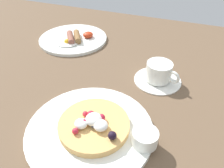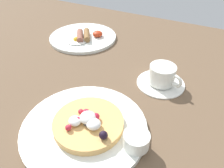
# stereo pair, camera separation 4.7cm
# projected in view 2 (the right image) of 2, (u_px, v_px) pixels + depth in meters

# --- Properties ---
(ground_plane) EXTENTS (1.84, 1.14, 0.03)m
(ground_plane) POSITION_uv_depth(u_px,v_px,m) (101.00, 90.00, 0.62)
(ground_plane) COLOR brown
(pancake_plate) EXTENTS (0.28, 0.28, 0.01)m
(pancake_plate) POSITION_uv_depth(u_px,v_px,m) (85.00, 127.00, 0.48)
(pancake_plate) COLOR white
(pancake_plate) RESTS_ON ground_plane
(pancake_with_berries) EXTENTS (0.16, 0.16, 0.04)m
(pancake_with_berries) POSITION_uv_depth(u_px,v_px,m) (88.00, 123.00, 0.47)
(pancake_with_berries) COLOR #E1AA5F
(pancake_with_berries) RESTS_ON pancake_plate
(syrup_ramekin) EXTENTS (0.05, 0.05, 0.03)m
(syrup_ramekin) POSITION_uv_depth(u_px,v_px,m) (136.00, 140.00, 0.43)
(syrup_ramekin) COLOR white
(syrup_ramekin) RESTS_ON pancake_plate
(breakfast_plate) EXTENTS (0.26, 0.26, 0.01)m
(breakfast_plate) POSITION_uv_depth(u_px,v_px,m) (83.00, 37.00, 0.84)
(breakfast_plate) COLOR white
(breakfast_plate) RESTS_ON ground_plane
(fried_breakfast) EXTENTS (0.11, 0.13, 0.02)m
(fried_breakfast) POSITION_uv_depth(u_px,v_px,m) (84.00, 36.00, 0.82)
(fried_breakfast) COLOR brown
(fried_breakfast) RESTS_ON breakfast_plate
(coffee_saucer) EXTENTS (0.14, 0.14, 0.01)m
(coffee_saucer) POSITION_uv_depth(u_px,v_px,m) (161.00, 83.00, 0.62)
(coffee_saucer) COLOR white
(coffee_saucer) RESTS_ON ground_plane
(coffee_cup) EXTENTS (0.10, 0.07, 0.05)m
(coffee_cup) POSITION_uv_depth(u_px,v_px,m) (163.00, 74.00, 0.60)
(coffee_cup) COLOR white
(coffee_cup) RESTS_ON coffee_saucer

